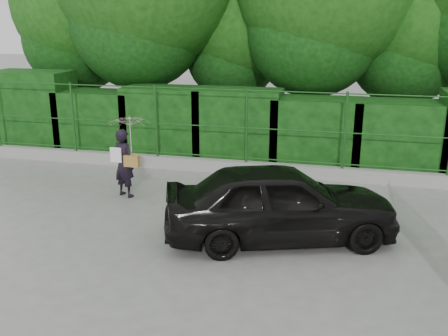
# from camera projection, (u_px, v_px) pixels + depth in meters

# --- Properties ---
(ground) EXTENTS (80.00, 80.00, 0.00)m
(ground) POSITION_uv_depth(u_px,v_px,m) (169.00, 252.00, 8.19)
(ground) COLOR gray
(kerb) EXTENTS (14.00, 0.25, 0.30)m
(kerb) POSITION_uv_depth(u_px,v_px,m) (230.00, 167.00, 12.34)
(kerb) COLOR #9E9E99
(kerb) RESTS_ON ground
(fence) EXTENTS (14.13, 0.06, 1.80)m
(fence) POSITION_uv_depth(u_px,v_px,m) (239.00, 126.00, 11.98)
(fence) COLOR #1A4B18
(fence) RESTS_ON kerb
(hedge) EXTENTS (14.20, 1.20, 2.25)m
(hedge) POSITION_uv_depth(u_px,v_px,m) (235.00, 126.00, 13.06)
(hedge) COLOR black
(hedge) RESTS_ON ground
(woman) EXTENTS (0.90, 0.88, 1.74)m
(woman) POSITION_uv_depth(u_px,v_px,m) (128.00, 144.00, 10.44)
(woman) COLOR black
(woman) RESTS_ON ground
(car) EXTENTS (4.23, 2.76, 1.34)m
(car) POSITION_uv_depth(u_px,v_px,m) (280.00, 202.00, 8.49)
(car) COLOR black
(car) RESTS_ON ground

